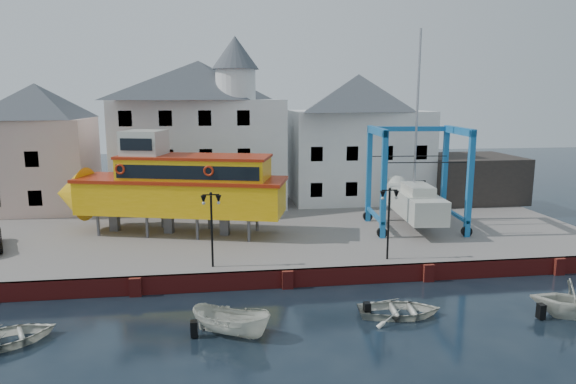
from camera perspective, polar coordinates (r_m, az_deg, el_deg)
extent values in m
plane|color=black|center=(28.38, -0.07, -10.62)|extent=(140.00, 140.00, 0.00)
cube|color=slate|center=(38.64, -2.29, -4.06)|extent=(44.00, 22.00, 1.00)
cube|color=maroon|center=(28.32, -0.10, -9.59)|extent=(44.00, 0.25, 1.00)
cube|color=maroon|center=(28.27, -16.59, -10.08)|extent=(0.60, 0.36, 1.00)
cube|color=maroon|center=(28.16, -0.05, -9.70)|extent=(0.60, 0.36, 1.00)
cube|color=maroon|center=(30.24, 15.32, -8.65)|extent=(0.60, 0.36, 1.00)
cube|color=maroon|center=(34.11, 27.88, -7.32)|extent=(0.60, 0.36, 1.00)
cube|color=#C8AD9A|center=(46.83, -25.76, 2.76)|extent=(8.00, 7.00, 7.50)
pyramid|color=#3C3F47|center=(46.51, -26.27, 9.06)|extent=(8.00, 7.00, 2.80)
cube|color=black|center=(43.74, -26.27, -0.62)|extent=(1.00, 0.08, 1.20)
cube|color=black|center=(43.32, -26.59, 3.28)|extent=(1.00, 0.08, 1.20)
cube|color=silver|center=(44.99, -9.65, 4.35)|extent=(14.00, 8.00, 9.00)
pyramid|color=#3C3F47|center=(44.76, -9.89, 12.14)|extent=(14.00, 8.00, 3.20)
cube|color=black|center=(42.04, -17.19, -0.40)|extent=(1.00, 0.08, 1.20)
cube|color=black|center=(41.66, -13.11, -0.30)|extent=(1.00, 0.08, 1.20)
cube|color=black|center=(41.48, -8.99, -0.20)|extent=(1.00, 0.08, 1.20)
cube|color=black|center=(41.52, -4.85, -0.10)|extent=(1.00, 0.08, 1.20)
cube|color=black|center=(41.60, -17.41, 3.66)|extent=(1.00, 0.08, 1.20)
cube|color=black|center=(41.21, -13.29, 3.80)|extent=(1.00, 0.08, 1.20)
cube|color=black|center=(41.03, -9.11, 3.92)|extent=(1.00, 0.08, 1.20)
cube|color=black|center=(41.08, -4.91, 4.02)|extent=(1.00, 0.08, 1.20)
cube|color=black|center=(41.37, -17.64, 7.78)|extent=(1.00, 0.08, 1.20)
cube|color=black|center=(40.98, -13.47, 7.96)|extent=(1.00, 0.08, 1.20)
cube|color=black|center=(40.80, -9.23, 8.11)|extent=(1.00, 0.08, 1.20)
cube|color=black|center=(40.85, -4.98, 8.20)|extent=(1.00, 0.08, 1.20)
cylinder|color=silver|center=(42.36, -5.84, 11.79)|extent=(3.20, 3.20, 2.40)
cone|color=#3C3F47|center=(42.49, -5.90, 15.16)|extent=(3.80, 3.80, 2.60)
cube|color=silver|center=(47.23, 7.66, 4.08)|extent=(12.00, 8.00, 8.00)
pyramid|color=#3C3F47|center=(46.94, 7.83, 10.89)|extent=(12.00, 8.00, 3.20)
cube|color=black|center=(42.74, 3.17, 0.23)|extent=(1.00, 0.08, 1.20)
cube|color=black|center=(43.40, 7.07, 0.33)|extent=(1.00, 0.08, 1.20)
cube|color=black|center=(44.27, 10.82, 0.42)|extent=(1.00, 0.08, 1.20)
cube|color=black|center=(45.31, 14.42, 0.50)|extent=(1.00, 0.08, 1.20)
cube|color=black|center=(42.30, 3.22, 4.23)|extent=(1.00, 0.08, 1.20)
cube|color=black|center=(42.98, 7.16, 4.27)|extent=(1.00, 0.08, 1.20)
cube|color=black|center=(43.85, 10.96, 4.28)|extent=(1.00, 0.08, 1.20)
cube|color=black|center=(44.90, 14.59, 4.28)|extent=(1.00, 0.08, 1.20)
cube|color=black|center=(49.30, 19.51, 1.49)|extent=(8.00, 7.00, 4.00)
cylinder|color=black|center=(28.37, -8.46, -4.37)|extent=(0.12, 0.12, 4.00)
cube|color=black|center=(27.91, -8.57, -0.30)|extent=(0.90, 0.06, 0.06)
sphere|color=black|center=(27.90, -8.57, -0.16)|extent=(0.16, 0.16, 0.16)
cone|color=black|center=(27.97, -9.37, -0.87)|extent=(0.32, 0.32, 0.45)
sphere|color=beige|center=(28.01, -9.36, -1.23)|extent=(0.18, 0.18, 0.18)
cone|color=black|center=(27.96, -7.74, -0.82)|extent=(0.32, 0.32, 0.45)
sphere|color=beige|center=(28.00, -7.73, -1.19)|extent=(0.18, 0.18, 0.18)
cylinder|color=black|center=(29.94, 11.09, -3.66)|extent=(0.12, 0.12, 4.00)
cube|color=black|center=(29.51, 11.23, 0.20)|extent=(0.90, 0.06, 0.06)
sphere|color=black|center=(29.50, 11.23, 0.34)|extent=(0.16, 0.16, 0.16)
cone|color=black|center=(29.43, 10.47, -0.33)|extent=(0.32, 0.32, 0.45)
sphere|color=beige|center=(29.47, 10.46, -0.68)|extent=(0.18, 0.18, 0.18)
cone|color=black|center=(29.69, 11.94, -0.29)|extent=(0.32, 0.32, 0.45)
sphere|color=beige|center=(29.72, 11.93, -0.63)|extent=(0.18, 0.18, 0.18)
cylinder|color=#59595E|center=(36.85, -20.34, -3.47)|extent=(0.25, 0.25, 1.48)
cylinder|color=#59595E|center=(39.24, -18.47, -2.52)|extent=(0.25, 0.25, 1.48)
cylinder|color=#59595E|center=(35.38, -15.39, -3.75)|extent=(0.25, 0.25, 1.48)
cylinder|color=#59595E|center=(37.86, -13.77, -2.74)|extent=(0.25, 0.25, 1.48)
cylinder|color=#59595E|center=(34.19, -10.05, -4.02)|extent=(0.25, 0.25, 1.48)
cylinder|color=#59595E|center=(36.75, -8.75, -2.96)|extent=(0.25, 0.25, 1.48)
cylinder|color=#59595E|center=(33.32, -4.37, -4.27)|extent=(0.25, 0.25, 1.48)
cylinder|color=#59595E|center=(35.94, -3.45, -3.16)|extent=(0.25, 0.25, 1.48)
cube|color=#59595E|center=(37.82, -18.71, -3.02)|extent=(0.70, 0.63, 1.48)
cube|color=#59595E|center=(36.25, -13.11, -3.30)|extent=(0.70, 0.63, 1.48)
cube|color=#59595E|center=(35.07, -7.06, -3.57)|extent=(0.70, 0.63, 1.48)
cube|color=#DDA208|center=(35.53, -11.74, -0.51)|extent=(14.30, 7.31, 2.17)
cone|color=#DDA208|center=(38.90, -22.91, -0.18)|extent=(3.09, 4.19, 3.75)
cube|color=#A1240C|center=(35.33, -11.81, 1.37)|extent=(14.63, 7.54, 0.22)
cube|color=#DDA208|center=(34.91, -10.33, 2.46)|extent=(10.39, 5.87, 1.58)
cube|color=black|center=(33.30, -11.23, 2.13)|extent=(9.13, 2.59, 0.89)
cube|color=black|center=(36.52, -9.51, 2.91)|extent=(9.13, 2.59, 0.89)
cube|color=#A1240C|center=(34.80, -10.38, 3.89)|extent=(10.61, 6.02, 0.18)
cube|color=beige|center=(35.94, -15.68, 5.17)|extent=(3.16, 3.16, 1.79)
cube|color=black|center=(34.73, -16.54, 5.08)|extent=(2.09, 0.63, 0.79)
torus|color=#A1240C|center=(34.92, -18.18, 2.43)|extent=(0.70, 0.32, 0.69)
torus|color=#A1240C|center=(32.79, -8.82, 2.34)|extent=(0.70, 0.32, 0.69)
cube|color=#1F62A0|center=(34.06, 10.59, 0.74)|extent=(0.38, 0.38, 7.10)
cylinder|color=black|center=(34.74, 10.42, -4.46)|extent=(0.73, 0.31, 0.71)
cube|color=#1F62A0|center=(38.60, 8.97, 1.94)|extent=(0.38, 0.38, 7.10)
cylinder|color=black|center=(39.20, 8.84, -2.68)|extent=(0.73, 0.31, 0.71)
cube|color=#1F62A0|center=(35.84, 19.54, 0.79)|extent=(0.38, 0.38, 7.10)
cylinder|color=black|center=(36.48, 19.23, -4.16)|extent=(0.73, 0.31, 0.71)
cube|color=#1F62A0|center=(40.18, 17.00, 1.94)|extent=(0.38, 0.38, 7.10)
cylinder|color=black|center=(40.75, 16.76, -2.51)|extent=(0.73, 0.31, 0.71)
cube|color=#1F62A0|center=(35.95, 9.90, 6.69)|extent=(0.79, 5.08, 0.50)
cube|color=#1F62A0|center=(36.81, 9.61, -2.52)|extent=(0.68, 5.07, 0.21)
cube|color=#1F62A0|center=(37.64, 18.49, 6.47)|extent=(0.79, 5.08, 0.50)
cube|color=#1F62A0|center=(38.46, 17.98, -2.33)|extent=(0.68, 5.07, 0.21)
cube|color=#1F62A0|center=(38.95, 13.28, 6.85)|extent=(6.09, 0.87, 0.35)
cube|color=beige|center=(37.36, 13.94, -1.22)|extent=(2.97, 7.78, 1.62)
cone|color=beige|center=(41.62, 12.16, 0.04)|extent=(2.46, 1.82, 2.33)
cube|color=#59595E|center=(37.61, 13.87, -2.96)|extent=(0.40, 1.84, 0.71)
cube|color=beige|center=(36.68, 14.25, 0.33)|extent=(1.88, 3.17, 0.61)
cylinder|color=#99999E|center=(37.12, 14.16, 8.64)|extent=(0.17, 0.17, 11.16)
cube|color=black|center=(35.14, 15.02, 3.19)|extent=(5.48, 0.59, 0.05)
cube|color=black|center=(38.61, 13.37, 3.90)|extent=(5.48, 0.59, 0.05)
imported|color=beige|center=(23.38, -6.30, -15.52)|extent=(3.94, 3.04, 1.44)
imported|color=beige|center=(25.62, 12.27, -13.29)|extent=(4.19, 3.20, 0.81)
imported|color=beige|center=(28.28, 28.98, -12.08)|extent=(4.74, 4.49, 1.97)
imported|color=beige|center=(25.41, -29.00, -14.64)|extent=(4.99, 4.45, 0.85)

